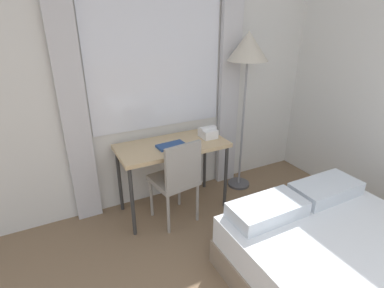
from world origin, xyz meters
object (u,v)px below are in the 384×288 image
(standing_lamp, at_px, (248,53))
(telephone, at_px, (208,133))
(desk_chair, at_px, (177,177))
(book, at_px, (171,145))
(desk, at_px, (172,151))

(standing_lamp, xyz_separation_m, telephone, (-0.50, -0.08, -0.77))
(desk_chair, height_order, telephone, desk_chair)
(desk_chair, height_order, standing_lamp, standing_lamp)
(desk_chair, distance_m, telephone, 0.60)
(standing_lamp, xyz_separation_m, book, (-0.95, -0.13, -0.81))
(desk_chair, bearing_deg, telephone, 17.83)
(desk_chair, xyz_separation_m, standing_lamp, (0.97, 0.30, 1.07))
(desk_chair, distance_m, book, 0.31)
(telephone, height_order, book, telephone)
(desk_chair, xyz_separation_m, book, (0.02, 0.17, 0.26))
(desk, xyz_separation_m, standing_lamp, (0.91, 0.07, 0.90))
(desk_chair, distance_m, standing_lamp, 1.48)
(desk_chair, xyz_separation_m, telephone, (0.47, 0.23, 0.30))
(desk_chair, height_order, book, desk_chair)
(desk, relative_size, desk_chair, 1.23)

